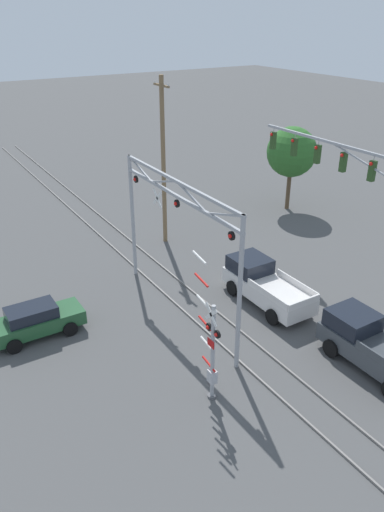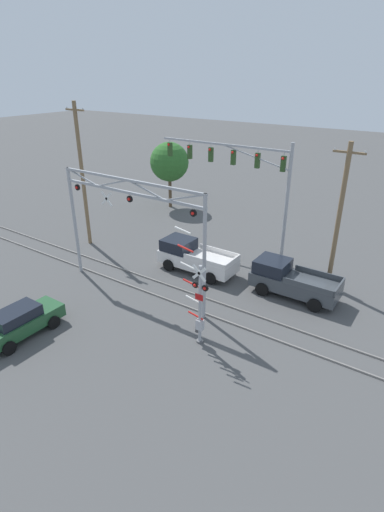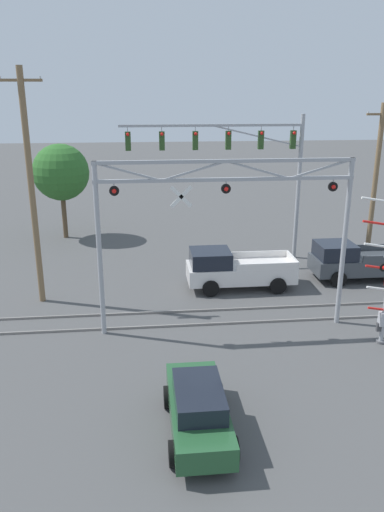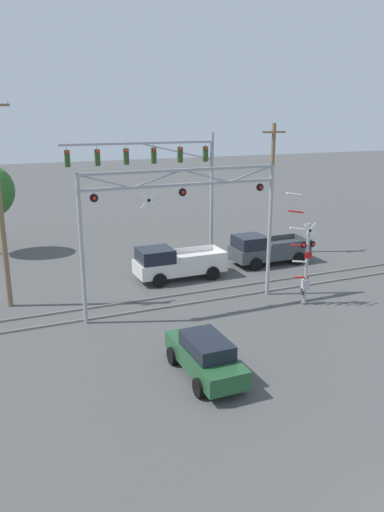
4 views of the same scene
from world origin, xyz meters
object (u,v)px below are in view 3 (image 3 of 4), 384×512
object	(u,v)px
pickup_truck_following	(356,261)
crossing_gantry	(225,213)
traffic_signal_span	(248,157)
background_tree_beyond_span	(61,172)
pickup_truck_lead	(235,269)
utility_pole_right	(375,185)
sedan_waiting	(198,408)
utility_pole_left	(31,188)

from	to	relation	value
pickup_truck_following	crossing_gantry	bearing A→B (deg)	-147.65
traffic_signal_span	pickup_truck_following	xyz separation A→B (m)	(5.21, -3.87, -5.07)
pickup_truck_following	background_tree_beyond_span	size ratio (longest dim) A/B	0.82
pickup_truck_following	background_tree_beyond_span	world-z (taller)	background_tree_beyond_span
pickup_truck_lead	background_tree_beyond_span	size ratio (longest dim) A/B	0.85
utility_pole_right	background_tree_beyond_span	xyz separation A→B (m)	(-18.27, 7.48, -0.19)
sedan_waiting	utility_pole_left	bearing A→B (deg)	121.12
crossing_gantry	sedan_waiting	xyz separation A→B (m)	(-1.84, -6.75, -4.19)
pickup_truck_following	utility_pole_left	bearing A→B (deg)	-175.35
crossing_gantry	utility_pole_left	world-z (taller)	utility_pole_left
sedan_waiting	utility_pole_left	xyz separation A→B (m)	(-6.35, 10.51, 4.64)
utility_pole_left	utility_pole_right	world-z (taller)	utility_pole_left
background_tree_beyond_span	sedan_waiting	bearing A→B (deg)	-72.74
crossing_gantry	pickup_truck_following	world-z (taller)	crossing_gantry
sedan_waiting	background_tree_beyond_span	size ratio (longest dim) A/B	0.69
pickup_truck_lead	utility_pole_right	bearing A→B (deg)	19.11
pickup_truck_lead	pickup_truck_following	size ratio (longest dim) A/B	1.03
crossing_gantry	pickup_truck_lead	size ratio (longest dim) A/B	1.88
sedan_waiting	utility_pole_right	bearing A→B (deg)	50.77
pickup_truck_lead	utility_pole_left	world-z (taller)	utility_pole_left
utility_pole_left	background_tree_beyond_span	distance (m)	11.17
utility_pole_right	pickup_truck_following	bearing A→B (deg)	-126.23
sedan_waiting	utility_pole_left	world-z (taller)	utility_pole_left
utility_pole_right	background_tree_beyond_span	bearing A→B (deg)	157.73
pickup_truck_lead	utility_pole_right	size ratio (longest dim) A/B	0.60
crossing_gantry	pickup_truck_lead	xyz separation A→B (m)	(1.33, 4.49, -4.02)
utility_pole_left	utility_pole_right	distance (m)	18.28
crossing_gantry	pickup_truck_following	bearing A→B (deg)	32.35
background_tree_beyond_span	traffic_signal_span	bearing A→B (deg)	-27.57
crossing_gantry	traffic_signal_span	world-z (taller)	traffic_signal_span
pickup_truck_lead	background_tree_beyond_span	xyz separation A→B (m)	(-9.88, 10.39, 3.48)
pickup_truck_following	utility_pole_right	xyz separation A→B (m)	(1.70, 2.32, 3.67)
pickup_truck_following	sedan_waiting	world-z (taller)	pickup_truck_following
pickup_truck_following	sedan_waiting	bearing A→B (deg)	-129.79
crossing_gantry	pickup_truck_following	distance (m)	10.31
traffic_signal_span	pickup_truck_following	bearing A→B (deg)	-36.61
pickup_truck_following	pickup_truck_lead	bearing A→B (deg)	-174.98
sedan_waiting	crossing_gantry	bearing A→B (deg)	74.78
sedan_waiting	background_tree_beyond_span	distance (m)	22.94
crossing_gantry	traffic_signal_span	size ratio (longest dim) A/B	0.99
background_tree_beyond_span	utility_pole_right	bearing A→B (deg)	-22.27
traffic_signal_span	pickup_truck_following	world-z (taller)	traffic_signal_span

